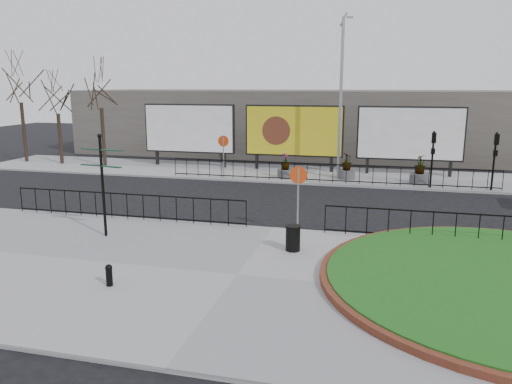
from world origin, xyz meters
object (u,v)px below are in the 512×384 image
(fingerpost_sign, at_px, (102,175))
(litter_bin, at_px, (293,238))
(billboard_mid, at_px, (294,131))
(planter_c, at_px, (420,173))
(bollard, at_px, (109,274))
(planter_a, at_px, (285,169))
(planter_b, at_px, (347,169))
(lamp_post, at_px, (341,96))

(fingerpost_sign, distance_m, litter_bin, 7.10)
(billboard_mid, bearing_deg, fingerpost_sign, -105.05)
(litter_bin, distance_m, planter_c, 13.78)
(bollard, xyz_separation_m, planter_a, (1.65, 16.90, 0.19))
(bollard, bearing_deg, planter_b, 73.55)
(litter_bin, height_order, planter_b, planter_b)
(bollard, relative_size, litter_bin, 0.72)
(planter_a, height_order, planter_b, planter_b)
(litter_bin, bearing_deg, billboard_mid, 99.87)
(fingerpost_sign, xyz_separation_m, litter_bin, (6.86, 0.02, -1.80))
(litter_bin, bearing_deg, bollard, -136.53)
(planter_b, bearing_deg, billboard_mid, 148.28)
(lamp_post, height_order, planter_b, lamp_post)
(litter_bin, bearing_deg, lamp_post, 88.68)
(litter_bin, relative_size, planter_c, 0.53)
(fingerpost_sign, height_order, planter_c, fingerpost_sign)
(billboard_mid, relative_size, planter_b, 4.02)
(lamp_post, distance_m, litter_bin, 14.18)
(fingerpost_sign, bearing_deg, planter_c, 60.60)
(fingerpost_sign, bearing_deg, planter_b, 72.77)
(lamp_post, distance_m, fingerpost_sign, 15.52)
(billboard_mid, height_order, litter_bin, billboard_mid)
(planter_c, bearing_deg, lamp_post, 172.42)
(litter_bin, height_order, planter_c, planter_c)
(billboard_mid, relative_size, planter_c, 3.84)
(lamp_post, height_order, planter_c, lamp_post)
(fingerpost_sign, height_order, planter_b, fingerpost_sign)
(planter_b, relative_size, planter_c, 0.96)
(planter_a, bearing_deg, billboard_mid, 90.00)
(billboard_mid, distance_m, planter_c, 8.15)
(billboard_mid, height_order, fingerpost_sign, billboard_mid)
(billboard_mid, distance_m, lamp_post, 4.23)
(planter_c, bearing_deg, litter_bin, -110.41)
(planter_b, bearing_deg, planter_c, -5.79)
(planter_b, height_order, planter_c, planter_c)
(fingerpost_sign, bearing_deg, planter_a, 84.62)
(fingerpost_sign, distance_m, planter_a, 13.57)
(billboard_mid, xyz_separation_m, bollard, (-1.65, -19.60, -2.15))
(lamp_post, height_order, bollard, lamp_post)
(billboard_mid, height_order, planter_a, billboard_mid)
(lamp_post, bearing_deg, planter_c, -7.58)
(lamp_post, height_order, planter_a, lamp_post)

